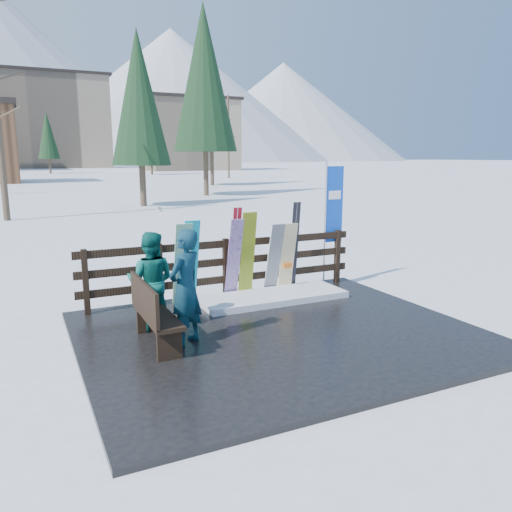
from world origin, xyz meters
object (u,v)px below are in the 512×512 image
snowboard_1 (182,264)px  snowboard_5 (287,258)px  snowboard_3 (234,259)px  rental_flag (332,209)px  person_back (151,281)px  snowboard_4 (274,259)px  snowboard_0 (190,263)px  person_front (185,287)px  snowboard_2 (247,255)px  bench (152,312)px

snowboard_1 → snowboard_5: size_ratio=1.11×
snowboard_3 → rental_flag: bearing=6.5°
snowboard_5 → person_back: bearing=-161.2°
snowboard_3 → snowboard_4: size_ratio=1.10×
snowboard_1 → snowboard_0: bearing=-0.0°
snowboard_1 → person_front: (-0.53, -1.85, 0.08)m
snowboard_4 → person_front: 3.04m
snowboard_1 → person_back: person_back is taller
snowboard_3 → snowboard_2: bearing=0.0°
person_front → snowboard_0: bearing=-146.9°
snowboard_0 → person_front: 1.98m
snowboard_2 → snowboard_5: (0.88, -0.00, -0.13)m
snowboard_4 → rental_flag: rental_flag is taller
snowboard_1 → snowboard_3: (1.01, 0.00, 0.01)m
person_back → snowboard_1: bearing=-102.7°
snowboard_1 → snowboard_3: 1.01m
snowboard_2 → person_front: (-1.83, -1.85, 0.01)m
snowboard_1 → person_back: (-0.83, -1.03, 0.01)m
snowboard_3 → rental_flag: 2.54m
snowboard_1 → rental_flag: size_ratio=0.61×
person_back → snowboard_0: bearing=-107.4°
snowboard_3 → snowboard_4: bearing=-0.0°
bench → snowboard_4: 3.36m
snowboard_0 → snowboard_2: (1.15, 0.00, 0.04)m
snowboard_2 → person_front: 2.60m
snowboard_0 → rental_flag: bearing=4.7°
bench → snowboard_5: 3.63m
snowboard_4 → person_front: (-2.41, -1.85, 0.14)m
snowboard_1 → snowboard_4: bearing=-0.0°
bench → snowboard_0: (1.15, 1.73, 0.28)m
snowboard_2 → person_front: person_front is taller
person_back → snowboard_5: bearing=-134.9°
snowboard_2 → snowboard_0: bearing=-180.0°
bench → snowboard_1: snowboard_1 is taller
snowboard_0 → person_front: person_front is taller
snowboard_0 → snowboard_1: bearing=180.0°
rental_flag → snowboard_5: bearing=-167.5°
snowboard_2 → snowboard_5: bearing=-0.0°
snowboard_2 → snowboard_5: size_ratio=1.18×
snowboard_1 → person_front: 1.93m
rental_flag → snowboard_2: bearing=-172.7°
snowboard_1 → person_front: bearing=-106.0°
snowboard_5 → person_front: (-2.71, -1.85, 0.14)m
rental_flag → person_front: size_ratio=1.53×
snowboard_3 → snowboard_4: (0.86, -0.00, -0.07)m
snowboard_0 → snowboard_1: size_ratio=1.03×
snowboard_2 → snowboard_3: size_ratio=1.05×
snowboard_2 → snowboard_4: size_ratio=1.16×
snowboard_0 → person_front: size_ratio=0.96×
rental_flag → person_front: (-3.93, -2.12, -0.76)m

